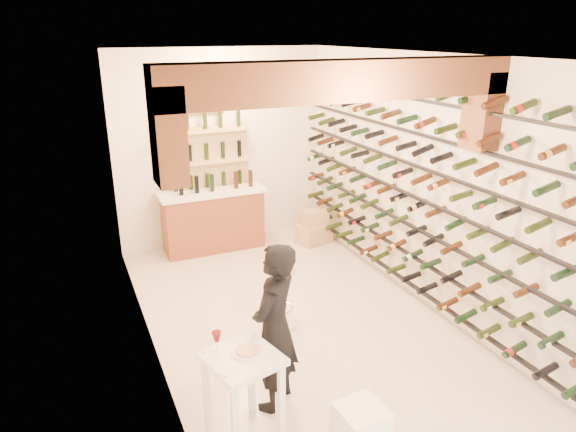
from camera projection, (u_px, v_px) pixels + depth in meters
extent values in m
plane|color=beige|center=(298.00, 321.00, 6.52)|extent=(6.00, 6.00, 0.00)
cube|color=silver|center=(222.00, 148.00, 8.56)|extent=(3.50, 0.02, 3.20)
cube|color=silver|center=(493.00, 329.00, 3.40)|extent=(3.50, 0.02, 3.20)
cube|color=silver|center=(144.00, 221.00, 5.31)|extent=(0.02, 6.00, 3.20)
cube|color=silver|center=(422.00, 182.00, 6.65)|extent=(0.02, 6.00, 3.20)
cube|color=brown|center=(300.00, 55.00, 5.44)|extent=(3.50, 6.00, 0.02)
cube|color=#965734|center=(347.00, 80.00, 4.64)|extent=(3.50, 0.35, 0.36)
cube|color=#965734|center=(168.00, 136.00, 4.14)|extent=(0.24, 0.35, 0.80)
cube|color=#965734|center=(482.00, 111.00, 5.39)|extent=(0.24, 0.35, 0.80)
cube|color=black|center=(404.00, 279.00, 7.04)|extent=(0.06, 5.70, 0.03)
cube|color=black|center=(406.00, 252.00, 6.91)|extent=(0.06, 5.70, 0.03)
cube|color=black|center=(408.00, 224.00, 6.77)|extent=(0.06, 5.70, 0.03)
cube|color=black|center=(411.00, 195.00, 6.64)|extent=(0.06, 5.70, 0.03)
cube|color=black|center=(413.00, 165.00, 6.50)|extent=(0.06, 5.70, 0.03)
cube|color=black|center=(416.00, 133.00, 6.37)|extent=(0.06, 5.70, 0.03)
cube|color=black|center=(419.00, 100.00, 6.23)|extent=(0.06, 5.70, 0.03)
cube|color=brown|center=(213.00, 221.00, 8.52)|extent=(1.60, 0.55, 0.96)
cube|color=white|center=(212.00, 192.00, 8.35)|extent=(1.70, 0.62, 0.05)
cube|color=tan|center=(207.00, 187.00, 8.58)|extent=(1.40, 0.10, 2.00)
cube|color=tan|center=(210.00, 220.00, 8.68)|extent=(1.40, 0.28, 0.04)
cube|color=tan|center=(209.00, 191.00, 8.51)|extent=(1.40, 0.28, 0.04)
cube|color=tan|center=(207.00, 161.00, 8.34)|extent=(1.40, 0.28, 0.04)
cube|color=tan|center=(206.00, 130.00, 8.17)|extent=(1.40, 0.28, 0.04)
cube|color=brown|center=(201.00, 97.00, 8.13)|extent=(0.70, 0.04, 0.55)
cube|color=#99998C|center=(202.00, 97.00, 8.11)|extent=(0.60, 0.01, 0.45)
cube|color=white|center=(242.00, 359.00, 4.39)|extent=(0.71, 0.71, 0.06)
cube|color=white|center=(236.00, 427.00, 4.23)|extent=(0.06, 0.06, 0.79)
cube|color=white|center=(281.00, 403.00, 4.50)|extent=(0.06, 0.06, 0.79)
cube|color=white|center=(207.00, 396.00, 4.58)|extent=(0.06, 0.06, 0.79)
cube|color=white|center=(251.00, 376.00, 4.85)|extent=(0.06, 0.06, 0.79)
cylinder|color=white|center=(248.00, 352.00, 4.42)|extent=(0.27, 0.27, 0.02)
cylinder|color=#BF7266|center=(248.00, 350.00, 4.42)|extent=(0.20, 0.20, 0.02)
cube|color=white|center=(224.00, 370.00, 4.19)|extent=(0.19, 0.19, 0.02)
cylinder|color=white|center=(217.00, 350.00, 4.46)|extent=(0.08, 0.08, 0.00)
cylinder|color=white|center=(217.00, 344.00, 4.45)|extent=(0.01, 0.01, 0.10)
cone|color=#51060B|center=(217.00, 337.00, 4.42)|extent=(0.08, 0.08, 0.09)
cube|color=white|center=(361.00, 432.00, 4.38)|extent=(0.41, 0.41, 0.48)
imported|color=black|center=(275.00, 328.00, 4.82)|extent=(0.72, 0.71, 1.68)
cylinder|color=silver|center=(281.00, 323.00, 6.43)|extent=(0.42, 0.42, 0.03)
cylinder|color=silver|center=(280.00, 296.00, 6.31)|extent=(0.08, 0.08, 0.73)
cylinder|color=silver|center=(280.00, 268.00, 6.18)|extent=(0.40, 0.40, 0.07)
torus|color=silver|center=(280.00, 308.00, 6.36)|extent=(0.32, 0.32, 0.03)
cube|color=tan|center=(314.00, 233.00, 8.87)|extent=(0.62, 0.50, 0.33)
cube|color=tan|center=(314.00, 218.00, 8.77)|extent=(0.44, 0.32, 0.25)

